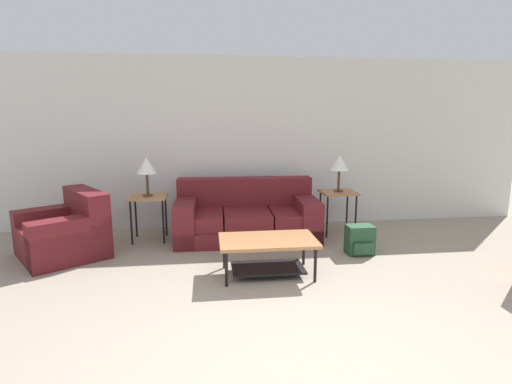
{
  "coord_description": "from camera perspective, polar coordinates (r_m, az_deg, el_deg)",
  "views": [
    {
      "loc": [
        -0.59,
        -2.17,
        1.72
      ],
      "look_at": [
        -0.01,
        2.59,
        0.8
      ],
      "focal_mm": 28.0,
      "sensor_mm": 36.0,
      "label": 1
    }
  ],
  "objects": [
    {
      "name": "couch",
      "position": [
        5.69,
        -1.39,
        -3.7
      ],
      "size": [
        1.99,
        1.04,
        0.82
      ],
      "color": "maroon",
      "rests_on": "ground_plane"
    },
    {
      "name": "side_table_left",
      "position": [
        5.7,
        -15.13,
        -1.29
      ],
      "size": [
        0.5,
        0.45,
        0.63
      ],
      "color": "#A87042",
      "rests_on": "ground_plane"
    },
    {
      "name": "side_table_right",
      "position": [
        5.95,
        11.65,
        -0.64
      ],
      "size": [
        0.5,
        0.45,
        0.63
      ],
      "color": "#A87042",
      "rests_on": "ground_plane"
    },
    {
      "name": "armchair",
      "position": [
        5.51,
        -25.58,
        -5.33
      ],
      "size": [
        1.3,
        1.33,
        0.8
      ],
      "color": "maroon",
      "rests_on": "ground_plane"
    },
    {
      "name": "table_lamp_right",
      "position": [
        5.88,
        11.83,
        3.99
      ],
      "size": [
        0.27,
        0.27,
        0.53
      ],
      "color": "#472D1E",
      "rests_on": "side_table_right"
    },
    {
      "name": "table_lamp_left",
      "position": [
        5.63,
        -15.38,
        3.54
      ],
      "size": [
        0.27,
        0.27,
        0.53
      ],
      "color": "#472D1E",
      "rests_on": "side_table_left"
    },
    {
      "name": "coffee_table",
      "position": [
        4.37,
        1.7,
        -8.03
      ],
      "size": [
        1.05,
        0.63,
        0.41
      ],
      "color": "#A87042",
      "rests_on": "ground_plane"
    },
    {
      "name": "backpack",
      "position": [
        5.22,
        14.62,
        -6.67
      ],
      "size": [
        0.33,
        0.3,
        0.37
      ],
      "color": "#23472D",
      "rests_on": "ground_plane"
    },
    {
      "name": "wall_back",
      "position": [
        6.24,
        -1.54,
        6.99
      ],
      "size": [
        9.17,
        0.06,
        2.6
      ],
      "color": "silver",
      "rests_on": "ground_plane"
    }
  ]
}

